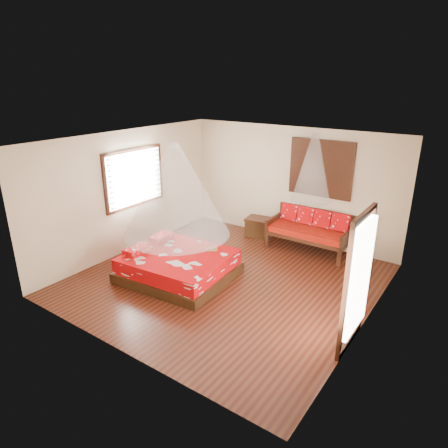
# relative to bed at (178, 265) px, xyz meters

# --- Properties ---
(room) EXTENTS (5.54, 5.54, 2.84)m
(room) POSITION_rel_bed_xyz_m (0.90, 0.44, 1.15)
(room) COLOR #330F0B
(room) RESTS_ON ground
(bed) EXTENTS (2.21, 2.03, 0.64)m
(bed) POSITION_rel_bed_xyz_m (0.00, 0.00, 0.00)
(bed) COLOR black
(bed) RESTS_ON floor
(daybed) EXTENTS (1.90, 0.85, 0.97)m
(daybed) POSITION_rel_bed_xyz_m (1.64, 2.83, 0.27)
(daybed) COLOR black
(daybed) RESTS_ON floor
(storage_chest) EXTENTS (0.76, 0.60, 0.48)m
(storage_chest) POSITION_rel_bed_xyz_m (0.24, 2.89, -0.01)
(storage_chest) COLOR black
(storage_chest) RESTS_ON floor
(shutter_panel) EXTENTS (1.52, 0.06, 1.32)m
(shutter_panel) POSITION_rel_bed_xyz_m (1.64, 3.16, 1.65)
(shutter_panel) COLOR black
(shutter_panel) RESTS_ON wall_back
(window_left) EXTENTS (0.10, 1.74, 1.34)m
(window_left) POSITION_rel_bed_xyz_m (-1.81, 0.64, 1.45)
(window_left) COLOR black
(window_left) RESTS_ON wall_left
(glazed_door) EXTENTS (0.08, 1.02, 2.16)m
(glazed_door) POSITION_rel_bed_xyz_m (3.62, -0.16, 0.82)
(glazed_door) COLOR black
(glazed_door) RESTS_ON floor
(wine_tray) EXTENTS (0.24, 0.24, 0.19)m
(wine_tray) POSITION_rel_bed_xyz_m (0.44, 0.58, 0.30)
(wine_tray) COLOR brown
(wine_tray) RESTS_ON bed
(mosquito_net_main) EXTENTS (2.08, 2.08, 1.80)m
(mosquito_net_main) POSITION_rel_bed_xyz_m (0.02, 0.00, 1.60)
(mosquito_net_main) COLOR white
(mosquito_net_main) RESTS_ON ceiling
(mosquito_net_daybed) EXTENTS (0.87, 0.87, 1.50)m
(mosquito_net_daybed) POSITION_rel_bed_xyz_m (1.64, 2.69, 1.75)
(mosquito_net_daybed) COLOR white
(mosquito_net_daybed) RESTS_ON ceiling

